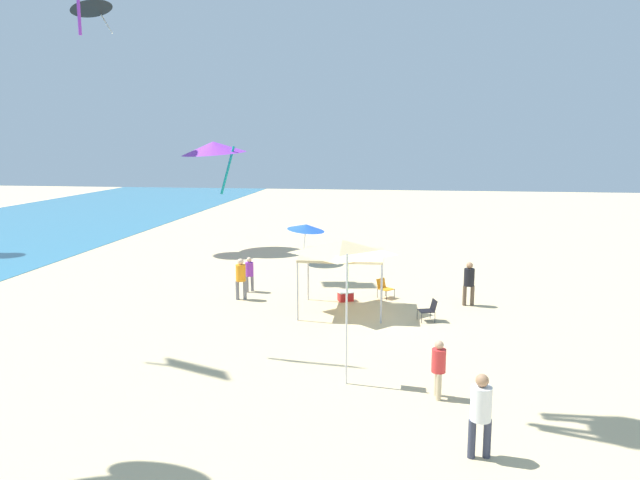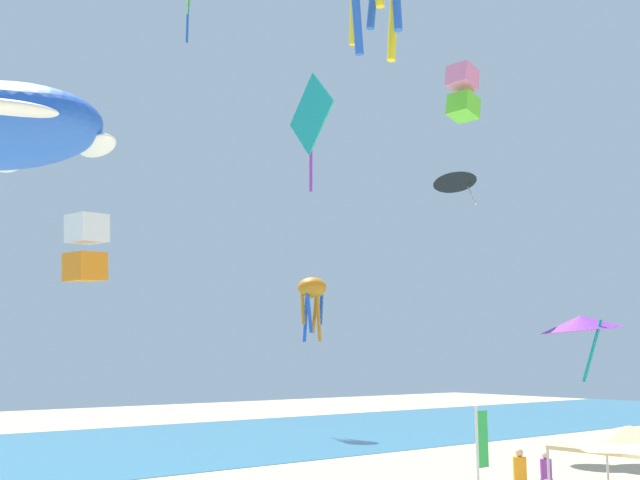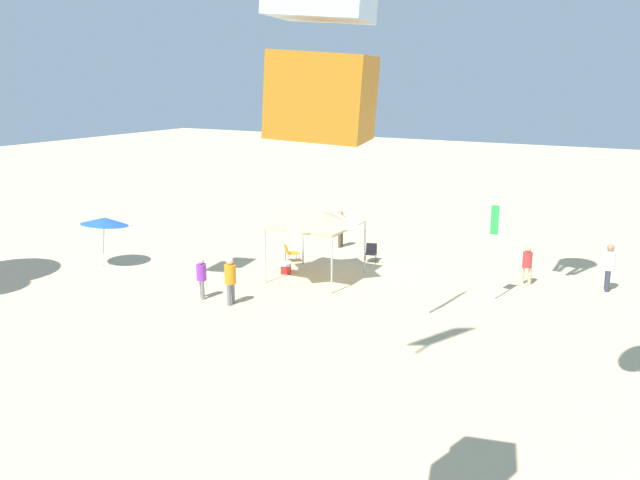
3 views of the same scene
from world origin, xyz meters
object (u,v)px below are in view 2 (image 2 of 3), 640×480
at_px(kite_parafoil_magenta, 10,105).
at_px(kite_box_pink, 463,92).
at_px(kite_box_white, 86,248).
at_px(kite_diamond_teal, 311,118).
at_px(person_kite_handler, 520,472).
at_px(person_beachcomber, 546,472).
at_px(kite_octopus_orange, 312,291).
at_px(canopy_tent, 631,438).
at_px(kite_delta_black, 454,179).
at_px(kite_delta_purple, 581,323).

height_order(kite_parafoil_magenta, kite_box_pink, kite_box_pink).
height_order(kite_box_white, kite_diamond_teal, kite_diamond_teal).
height_order(person_kite_handler, person_beachcomber, person_kite_handler).
xyz_separation_m(kite_octopus_orange, kite_box_white, (-18.60, -10.40, -0.15)).
xyz_separation_m(canopy_tent, kite_diamond_teal, (-4.76, 7.83, 9.98)).
distance_m(canopy_tent, kite_delta_black, 23.58).
bearing_deg(person_kite_handler, kite_parafoil_magenta, -159.74).
distance_m(canopy_tent, person_beachcomber, 5.33).
bearing_deg(kite_box_pink, person_kite_handler, 132.74).
xyz_separation_m(kite_parafoil_magenta, kite_delta_purple, (22.77, -14.13, -9.82)).
height_order(kite_delta_black, kite_parafoil_magenta, kite_parafoil_magenta).
xyz_separation_m(person_kite_handler, kite_box_pink, (4.70, 5.84, 15.53)).
height_order(person_kite_handler, kite_delta_black, kite_delta_black).
relative_size(person_kite_handler, kite_delta_purple, 0.32).
distance_m(kite_delta_black, kite_diamond_teal, 18.87).
height_order(canopy_tent, kite_delta_purple, kite_delta_purple).
bearing_deg(kite_octopus_orange, kite_box_pink, 101.38).
bearing_deg(kite_box_pink, canopy_tent, 142.20).
bearing_deg(kite_delta_black, kite_box_white, 26.43).
bearing_deg(canopy_tent, kite_delta_purple, 36.33).
xyz_separation_m(person_kite_handler, kite_diamond_teal, (-5.86, 3.37, 11.47)).
relative_size(person_beachcomber, kite_diamond_teal, 0.39).
distance_m(canopy_tent, kite_box_white, 19.34).
height_order(person_beachcomber, kite_parafoil_magenta, kite_parafoil_magenta).
xyz_separation_m(kite_parafoil_magenta, kite_diamond_teal, (5.48, -15.51, -3.59)).
height_order(person_beachcomber, kite_delta_purple, kite_delta_purple).
distance_m(person_kite_handler, kite_octopus_orange, 24.65).
bearing_deg(kite_diamond_teal, kite_delta_black, 127.14).
height_order(kite_octopus_orange, kite_delta_black, kite_delta_black).
bearing_deg(kite_parafoil_magenta, kite_delta_black, 9.89).
height_order(canopy_tent, kite_box_pink, kite_box_pink).
height_order(kite_box_white, kite_delta_black, kite_delta_black).
xyz_separation_m(person_kite_handler, kite_octopus_orange, (8.36, 21.83, 7.82)).
relative_size(person_kite_handler, kite_diamond_teal, 0.44).
height_order(kite_box_pink, kite_delta_purple, kite_box_pink).
relative_size(canopy_tent, kite_parafoil_magenta, 0.92).
distance_m(kite_parafoil_magenta, kite_delta_purple, 28.54).
relative_size(canopy_tent, person_beachcomber, 2.08).
relative_size(canopy_tent, kite_delta_purple, 0.59).
bearing_deg(kite_delta_purple, kite_parafoil_magenta, 100.93).
relative_size(kite_delta_black, kite_parafoil_magenta, 0.92).
distance_m(person_beachcomber, kite_box_white, 18.06).
bearing_deg(kite_diamond_teal, person_beachcomber, 75.05).
relative_size(kite_diamond_teal, kite_box_pink, 1.60).
height_order(person_kite_handler, kite_octopus_orange, kite_octopus_orange).
relative_size(kite_box_white, kite_box_pink, 1.01).
bearing_deg(canopy_tent, kite_box_white, 119.91).
bearing_deg(canopy_tent, person_beachcomber, 60.99).
bearing_deg(kite_box_pink, kite_delta_black, -53.93).
relative_size(kite_diamond_teal, kite_delta_purple, 0.73).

